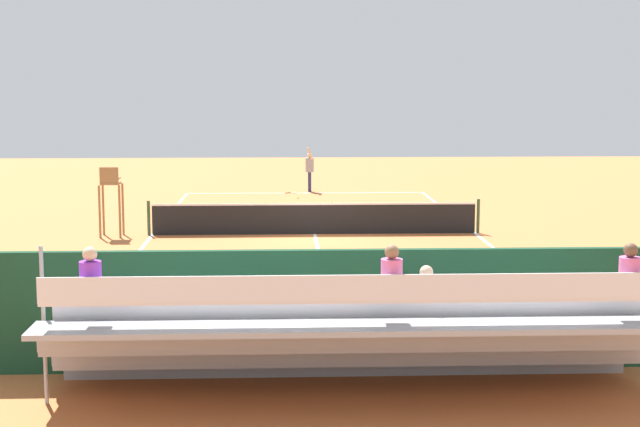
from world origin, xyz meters
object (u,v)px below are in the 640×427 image
tennis_ball_near (298,198)px  tennis_ball_far (332,202)px  bleacher_stand (354,336)px  tennis_player (310,168)px  equipment_bag (396,348)px  umpire_chair (111,194)px  tennis_net (315,218)px  courtside_bench (492,323)px  tennis_racket (293,193)px

tennis_ball_near → tennis_ball_far: size_ratio=1.00×
bleacher_stand → tennis_ball_far: bearing=-92.3°
bleacher_stand → tennis_player: (-0.16, -26.86, 0.08)m
equipment_bag → umpire_chair: bearing=-61.6°
tennis_net → tennis_ball_far: bearing=-97.1°
courtside_bench → tennis_player: size_ratio=0.93×
umpire_chair → tennis_ball_far: umpire_chair is taller
tennis_racket → tennis_ball_far: 3.77m
tennis_net → tennis_ball_far: tennis_net is taller
umpire_chair → equipment_bag: size_ratio=2.38×
bleacher_stand → equipment_bag: bearing=-113.9°
tennis_net → equipment_bag: bearing=93.9°
tennis_net → courtside_bench: tennis_net is taller
tennis_player → courtside_bench: bearing=95.5°
equipment_bag → tennis_net: bearing=-86.1°
courtside_bench → umpire_chair: bearing=-56.1°
tennis_net → bleacher_stand: (-0.04, 15.38, 0.43)m
tennis_ball_near → tennis_ball_far: (-1.30, 1.50, 0.00)m
courtside_bench → equipment_bag: size_ratio=2.00×
courtside_bench → tennis_ball_near: courtside_bench is taller
equipment_bag → tennis_ball_near: 22.50m
bleacher_stand → tennis_ball_far: (-0.91, -22.95, -0.90)m
tennis_player → umpire_chair: bearing=61.3°
bleacher_stand → equipment_bag: (-0.88, -1.98, -0.76)m
courtside_bench → tennis_ball_near: (2.93, -22.34, -0.53)m
tennis_net → courtside_bench: 13.52m
tennis_racket → tennis_ball_near: 1.99m
bleacher_stand → courtside_bench: bleacher_stand is taller
umpire_chair → tennis_player: (-6.40, -11.70, -0.30)m
tennis_net → tennis_player: bearing=-91.0°
tennis_ball_near → bleacher_stand: bearing=90.9°
tennis_net → equipment_bag: tennis_net is taller
tennis_player → tennis_racket: (0.71, 0.44, -1.00)m
tennis_ball_far → umpire_chair: bearing=47.5°
tennis_net → tennis_player: (-0.20, -11.48, 0.51)m
tennis_player → tennis_racket: bearing=31.6°
bleacher_stand → tennis_ball_near: bearing=-89.1°
bleacher_stand → tennis_net: bearing=-89.9°
courtside_bench → tennis_ball_near: 22.54m
tennis_ball_near → tennis_net: bearing=92.2°
umpire_chair → tennis_ball_near: bearing=-122.2°
equipment_bag → tennis_ball_far: 20.97m
tennis_net → umpire_chair: size_ratio=4.81×
tennis_net → tennis_ball_near: size_ratio=156.06×
bleacher_stand → courtside_bench: size_ratio=5.03×
umpire_chair → equipment_bag: (-7.11, 13.18, -1.13)m
umpire_chair → tennis_ball_near: size_ratio=32.42×
tennis_net → equipment_bag: 13.44m
equipment_bag → tennis_racket: 24.49m
tennis_racket → tennis_ball_far: tennis_ball_far is taller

